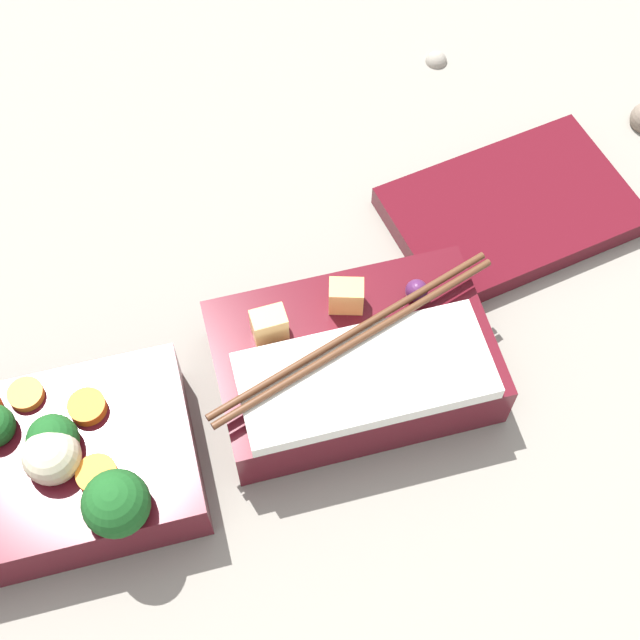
% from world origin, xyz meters
% --- Properties ---
extents(ground_plane, '(3.00, 3.00, 0.00)m').
position_xyz_m(ground_plane, '(0.00, 0.00, 0.00)').
color(ground_plane, gray).
extents(bento_tray_vegetable, '(0.19, 0.13, 0.08)m').
position_xyz_m(bento_tray_vegetable, '(-0.12, -0.02, 0.03)').
color(bento_tray_vegetable, '#510F19').
rests_on(bento_tray_vegetable, ground_plane).
extents(bento_tray_rice, '(0.22, 0.12, 0.07)m').
position_xyz_m(bento_tray_rice, '(0.09, 0.01, 0.03)').
color(bento_tray_rice, '#510F19').
rests_on(bento_tray_rice, ground_plane).
extents(bento_lid, '(0.21, 0.15, 0.02)m').
position_xyz_m(bento_lid, '(0.26, 0.12, 0.01)').
color(bento_lid, '#510F19').
rests_on(bento_lid, ground_plane).
extents(pebble_1, '(0.02, 0.02, 0.02)m').
position_xyz_m(pebble_1, '(0.25, 0.30, 0.00)').
color(pebble_1, gray).
rests_on(pebble_1, ground_plane).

